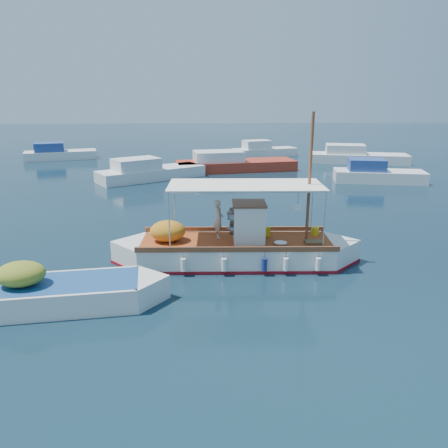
{
  "coord_description": "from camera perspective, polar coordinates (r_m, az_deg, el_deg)",
  "views": [
    {
      "loc": [
        -1.6,
        -14.88,
        5.92
      ],
      "look_at": [
        -0.91,
        0.0,
        1.48
      ],
      "focal_mm": 35.0,
      "sensor_mm": 36.0,
      "label": 1
    }
  ],
  "objects": [
    {
      "name": "dinghy",
      "position": [
        13.7,
        -21.53,
        -8.69
      ],
      "size": [
        6.61,
        2.45,
        1.63
      ],
      "rotation": [
        0.0,
        0.0,
        0.12
      ],
      "color": "white",
      "rests_on": "ground"
    },
    {
      "name": "bg_boat_far_w",
      "position": [
        44.38,
        -20.8,
        8.52
      ],
      "size": [
        6.79,
        4.04,
        1.8
      ],
      "rotation": [
        0.0,
        0.0,
        0.29
      ],
      "color": "silver",
      "rests_on": "ground"
    },
    {
      "name": "fishing_caique",
      "position": [
        15.93,
        1.39,
        -3.35
      ],
      "size": [
        9.1,
        2.76,
        5.55
      ],
      "rotation": [
        0.0,
        0.0,
        -0.03
      ],
      "color": "white",
      "rests_on": "ground"
    },
    {
      "name": "ground",
      "position": [
        16.09,
        3.26,
        -5.01
      ],
      "size": [
        160.0,
        160.0,
        0.0
      ],
      "primitive_type": "plane",
      "color": "black",
      "rests_on": "ground"
    },
    {
      "name": "bg_boat_far_n",
      "position": [
        43.8,
        5.16,
        9.42
      ],
      "size": [
        6.53,
        3.72,
        1.8
      ],
      "rotation": [
        0.0,
        0.0,
        0.3
      ],
      "color": "silver",
      "rests_on": "ground"
    },
    {
      "name": "bg_boat_nw",
      "position": [
        32.03,
        -9.85,
        6.61
      ],
      "size": [
        7.78,
        6.13,
        1.8
      ],
      "rotation": [
        0.0,
        0.0,
        0.56
      ],
      "color": "silver",
      "rests_on": "ground"
    },
    {
      "name": "bg_boat_e",
      "position": [
        41.33,
        16.86,
        8.36
      ],
      "size": [
        8.73,
        4.31,
        1.8
      ],
      "rotation": [
        0.0,
        0.0,
        -0.21
      ],
      "color": "silver",
      "rests_on": "ground"
    },
    {
      "name": "bg_boat_n",
      "position": [
        35.34,
        1.08,
        7.77
      ],
      "size": [
        9.84,
        4.37,
        1.8
      ],
      "rotation": [
        0.0,
        0.0,
        0.17
      ],
      "color": "#A72E1B",
      "rests_on": "ground"
    },
    {
      "name": "bg_boat_ne",
      "position": [
        32.53,
        19.26,
        6.07
      ],
      "size": [
        6.41,
        3.3,
        1.8
      ],
      "rotation": [
        0.0,
        0.0,
        -0.19
      ],
      "color": "silver",
      "rests_on": "ground"
    }
  ]
}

